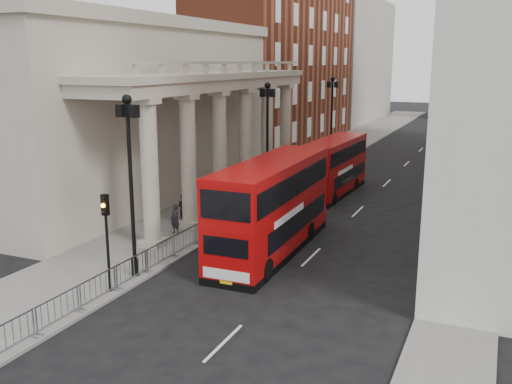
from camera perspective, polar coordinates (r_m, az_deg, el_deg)
ground at (r=24.17m, az=-16.34°, el=-11.60°), size 260.00×260.00×0.00m
sidewalk_west at (r=50.77m, az=2.93°, el=1.81°), size 6.00×140.00×0.12m
sidewalk_east at (r=47.66m, az=21.83°, el=0.16°), size 3.00×140.00×0.12m
kerb at (r=49.82m, az=6.11°, el=1.56°), size 0.20×140.00×0.14m
portico_building at (r=42.90m, az=-12.32°, el=7.51°), size 9.00×28.00×12.00m
brick_building at (r=69.32m, az=2.49°, el=13.88°), size 9.00×32.00×22.00m
west_building_far at (r=99.82m, az=9.30°, el=12.85°), size 9.00×30.00×20.00m
monument_column at (r=109.14m, az=19.81°, el=15.42°), size 8.00×8.00×54.20m
lamp_post_south at (r=26.05m, az=-12.44°, el=1.75°), size 1.05×0.44×8.32m
lamp_post_mid at (r=39.94m, az=1.15°, el=5.85°), size 1.05×0.44×8.32m
lamp_post_north at (r=54.99m, az=7.59°, el=7.68°), size 1.05×0.44×8.32m
traffic_light at (r=24.85m, az=-14.77°, el=-3.19°), size 0.28×0.33×4.30m
crowd_barriers at (r=25.71m, az=-13.85°, el=-8.32°), size 0.50×18.75×1.10m
bus_near at (r=29.60m, az=1.62°, el=-1.31°), size 2.92×11.33×4.87m
bus_far at (r=43.43m, az=7.84°, el=2.66°), size 2.62×9.71×4.16m
pedestrian_a at (r=33.01m, az=-8.07°, el=-2.69°), size 0.73×0.57×1.78m
pedestrian_b at (r=35.73m, az=-7.26°, el=-1.52°), size 0.96×0.82×1.70m
pedestrian_c at (r=40.68m, az=-3.11°, el=0.43°), size 1.07×0.96×1.84m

